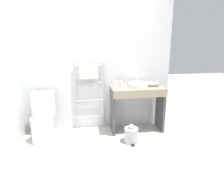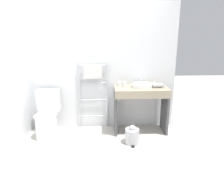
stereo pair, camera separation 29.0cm
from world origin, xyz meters
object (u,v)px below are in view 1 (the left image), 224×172
Objects in this scene: sink_basin at (138,84)px; cup_near_wall at (116,83)px; towel_radiator at (89,82)px; cup_near_edge at (121,84)px; trash_bin at (131,135)px; toilet at (43,120)px; hair_dryer at (154,84)px.

cup_near_wall is at bearing 166.94° from sink_basin.
towel_radiator is at bearing 169.52° from sink_basin.
trash_bin is (0.09, -0.47, -0.73)m from cup_near_edge.
cup_near_edge is (1.33, 0.14, 0.53)m from toilet.
towel_radiator is at bearing 136.86° from trash_bin.
sink_basin is at bearing 3.94° from toilet.
hair_dryer is (1.91, 0.08, 0.52)m from toilet.
cup_near_edge is 0.58m from hair_dryer.
cup_near_edge is at bearing 6.11° from toilet.
toilet is 8.82× the size of cup_near_edge.
sink_basin is 0.40m from cup_near_wall.
cup_near_wall is 0.38× the size of hair_dryer.
towel_radiator is 13.71× the size of cup_near_edge.
towel_radiator is at bearing 19.06° from toilet.
toilet is 1.72m from sink_basin.
sink_basin is at bearing -5.45° from cup_near_edge.
towel_radiator is 3.47× the size of sink_basin.
hair_dryer is at bearing -10.85° from cup_near_wall.
toilet is at bearing -176.06° from sink_basin.
towel_radiator is (0.78, 0.27, 0.55)m from toilet.
sink_basin is (0.85, -0.16, -0.03)m from towel_radiator.
hair_dryer is 0.96m from trash_bin.
sink_basin is 4.14× the size of cup_near_wall.
hair_dryer is at bearing -9.79° from towel_radiator.
trash_bin is at bearing -43.14° from towel_radiator.
toilet is 3.53× the size of hair_dryer.
cup_near_wall is at bearing 169.15° from hair_dryer.
trash_bin is (-0.22, -0.44, -0.72)m from sink_basin.
toilet is at bearing -173.89° from cup_near_edge.
hair_dryer is at bearing 2.33° from toilet.
sink_basin is 1.58× the size of hair_dryer.
cup_near_wall is 0.92m from trash_bin.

